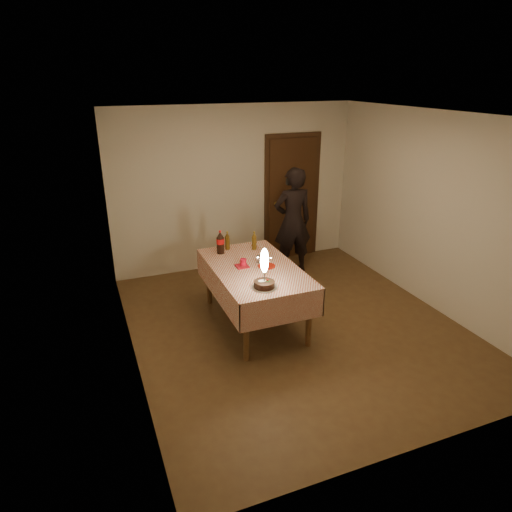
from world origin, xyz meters
The scene contains 12 objects.
ground centered at (0.00, 0.00, 0.00)m, with size 4.00×4.50×0.01m, color brown.
room_shell centered at (0.03, 0.08, 1.65)m, with size 4.04×4.54×2.62m.
dining_table centered at (-0.45, 0.27, 0.68)m, with size 1.02×1.72×0.78m.
birthday_cake centered at (-0.56, -0.31, 0.92)m, with size 0.29×0.29×0.47m.
red_plate centered at (-0.30, 0.24, 0.79)m, with size 0.22×0.22×0.01m, color #AE1B0C.
red_cup centered at (-0.57, 0.34, 0.83)m, with size 0.08×0.08×0.10m, color red.
clear_cup centered at (-0.34, 0.39, 0.83)m, with size 0.07×0.07×0.09m, color white.
napkin_stack centered at (-0.59, 0.33, 0.79)m, with size 0.15×0.15×0.02m, color #A5121E.
cola_bottle centered at (-0.70, 0.88, 0.94)m, with size 0.10×0.10×0.32m.
amber_bottle_left centered at (-0.56, 0.98, 0.90)m, with size 0.06×0.06×0.25m.
amber_bottle_right centered at (-0.23, 0.84, 0.90)m, with size 0.06×0.06×0.25m.
photographer centered at (0.72, 1.59, 0.86)m, with size 0.65×0.47×1.71m.
Camera 1 is at (-2.35, -4.56, 3.02)m, focal length 32.00 mm.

